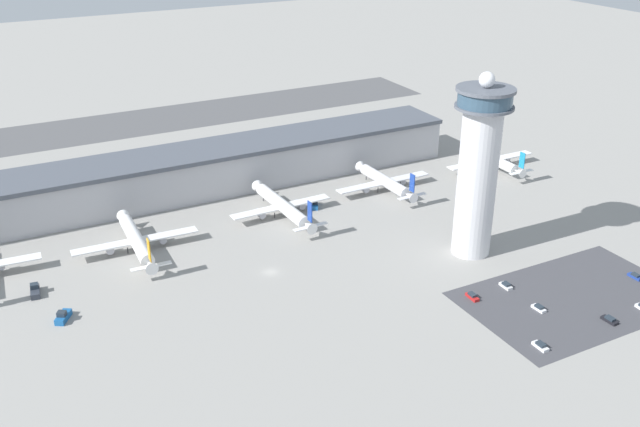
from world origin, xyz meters
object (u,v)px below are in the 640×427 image
airplane_gate_foxtrot (492,160)px  car_maroon_suv (610,320)px  car_green_van (472,296)px  car_white_wagon (506,286)px  service_truck_baggage (315,205)px  car_grey_coupe (540,346)px  control_tower (478,166)px  airplane_gate_delta (282,206)px  airplane_gate_echo (385,181)px  airplane_gate_charlie (136,240)px  service_truck_fuel (63,317)px  car_yellow_taxi (539,308)px  service_truck_catering (35,291)px  car_blue_compact (635,276)px

airplane_gate_foxtrot → car_maroon_suv: size_ratio=8.82×
car_maroon_suv → car_green_van: size_ratio=1.01×
airplane_gate_foxtrot → car_white_wagon: 96.91m
service_truck_baggage → car_grey_coupe: bearing=-83.9°
control_tower → airplane_gate_foxtrot: bearing=45.0°
airplane_gate_delta → car_green_van: 79.64m
service_truck_baggage → airplane_gate_delta: bearing=-172.1°
airplane_gate_delta → airplane_gate_echo: airplane_gate_delta is taller
airplane_gate_charlie → car_maroon_suv: 143.92m
airplane_gate_foxtrot → service_truck_baggage: (-82.49, 0.39, -3.47)m
airplane_gate_delta → service_truck_fuel: airplane_gate_delta is taller
control_tower → airplane_gate_foxtrot: (54.01, 53.95, -25.12)m
service_truck_baggage → car_green_van: 78.27m
control_tower → car_green_van: size_ratio=12.52×
airplane_gate_delta → car_white_wagon: size_ratio=9.95×
airplane_gate_delta → service_truck_fuel: (-81.15, -32.50, -3.15)m
control_tower → car_yellow_taxi: bearing=-97.7°
service_truck_catering → airplane_gate_delta: bearing=9.7°
airplane_gate_foxtrot → service_truck_catering: (-182.49, -16.33, -3.34)m
control_tower → service_truck_catering: (-128.49, 37.62, -28.46)m
car_grey_coupe → airplane_gate_foxtrot: bearing=55.6°
service_truck_fuel → car_blue_compact: service_truck_fuel is taller
service_truck_baggage → car_white_wagon: service_truck_baggage is taller
car_grey_coupe → car_blue_compact: size_ratio=1.04×
service_truck_catering → car_blue_compact: (162.05, -74.33, -0.57)m
car_white_wagon → service_truck_baggage: bearing=107.0°
airplane_gate_delta → airplane_gate_foxtrot: (96.49, 1.56, 0.24)m
car_white_wagon → airplane_gate_charlie: bearing=141.1°
service_truck_baggage → service_truck_catering: bearing=-170.5°
car_yellow_taxi → car_maroon_suv: bearing=-46.2°
airplane_gate_delta → car_yellow_taxi: airplane_gate_delta is taller
control_tower → airplane_gate_charlie: bearing=152.3°
airplane_gate_echo → car_maroon_suv: airplane_gate_echo is taller
car_white_wagon → service_truck_catering: bearing=153.9°
car_grey_coupe → airplane_gate_delta: bearing=103.7°
airplane_gate_charlie → car_white_wagon: 116.31m
service_truck_baggage → car_maroon_suv: bearing=-70.8°
airplane_gate_echo → airplane_gate_foxtrot: (51.70, -1.23, 0.39)m
service_truck_catering → car_grey_coupe: service_truck_catering is taller
airplane_gate_delta → airplane_gate_foxtrot: size_ratio=1.03×
airplane_gate_echo → service_truck_fuel: bearing=-164.4°
service_truck_baggage → car_blue_compact: service_truck_baggage is taller
airplane_gate_echo → car_grey_coupe: size_ratio=8.70×
airplane_gate_charlie → service_truck_catering: (-33.09, -12.41, -2.99)m
car_maroon_suv → car_yellow_taxi: 18.60m
service_truck_baggage → car_maroon_suv: service_truck_baggage is taller
car_grey_coupe → car_green_van: 27.27m
car_yellow_taxi → car_grey_coupe: bearing=-132.0°
car_grey_coupe → car_maroon_suv: (25.31, 0.36, -0.03)m
car_green_van → car_blue_compact: (51.13, -13.55, -0.09)m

